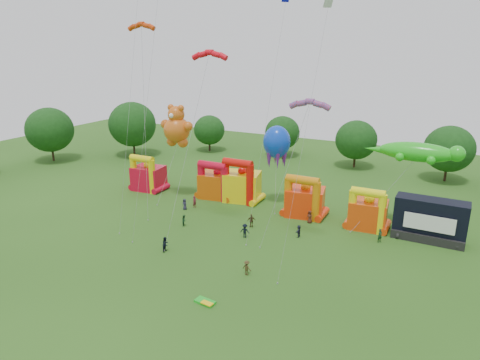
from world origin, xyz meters
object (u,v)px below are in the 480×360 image
at_px(octopus_kite, 276,160).
at_px(bouncy_castle_0, 148,176).
at_px(bouncy_castle_2, 241,184).
at_px(teddy_bear_kite, 174,141).
at_px(spectator_0, 185,204).
at_px(spectator_4, 251,221).
at_px(gecko_kite, 390,187).
at_px(stage_trailer, 430,220).

bearing_deg(octopus_kite, bouncy_castle_0, -172.44).
xyz_separation_m(bouncy_castle_2, octopus_kite, (5.63, 0.54, 4.49)).
distance_m(teddy_bear_kite, spectator_0, 10.24).
bearing_deg(bouncy_castle_2, spectator_0, -128.28).
relative_size(bouncy_castle_0, bouncy_castle_2, 0.89).
bearing_deg(octopus_kite, spectator_0, -145.27).
relative_size(octopus_kite, spectator_0, 7.25).
distance_m(octopus_kite, spectator_4, 11.26).
relative_size(spectator_0, spectator_4, 0.90).
relative_size(bouncy_castle_0, gecko_kite, 0.52).
bearing_deg(teddy_bear_kite, stage_trailer, 2.38).
relative_size(gecko_kite, octopus_kite, 0.99).
distance_m(bouncy_castle_2, stage_trailer, 27.88).
bearing_deg(bouncy_castle_0, teddy_bear_kite, -10.11).
relative_size(gecko_kite, spectator_4, 6.47).
bearing_deg(teddy_bear_kite, spectator_4, -17.96).
distance_m(teddy_bear_kite, gecko_kite, 32.75).
height_order(teddy_bear_kite, gecko_kite, teddy_bear_kite).
bearing_deg(octopus_kite, spectator_4, -87.82).
distance_m(bouncy_castle_0, gecko_kite, 39.40).
xyz_separation_m(stage_trailer, octopus_kite, (-22.17, 2.59, 4.57)).
distance_m(bouncy_castle_2, gecko_kite, 22.76).
bearing_deg(spectator_0, stage_trailer, 21.34).
bearing_deg(stage_trailer, bouncy_castle_0, -179.52).
bearing_deg(stage_trailer, teddy_bear_kite, -177.62).
bearing_deg(spectator_0, gecko_kite, 24.18).
bearing_deg(spectator_0, bouncy_castle_0, 167.59).
bearing_deg(spectator_0, bouncy_castle_2, 63.98).
distance_m(bouncy_castle_0, spectator_4, 23.67).
height_order(teddy_bear_kite, spectator_4, teddy_bear_kite).
distance_m(bouncy_castle_0, octopus_kite, 23.09).
bearing_deg(bouncy_castle_0, spectator_4, -15.70).
height_order(gecko_kite, spectator_0, gecko_kite).
bearing_deg(teddy_bear_kite, bouncy_castle_0, 169.89).
height_order(stage_trailer, spectator_0, stage_trailer).
xyz_separation_m(stage_trailer, spectator_4, (-21.81, -6.77, -1.68)).
xyz_separation_m(stage_trailer, teddy_bear_kite, (-37.85, -1.57, 6.76)).
height_order(bouncy_castle_2, octopus_kite, octopus_kite).
distance_m(bouncy_castle_2, teddy_bear_kite, 12.60).
bearing_deg(stage_trailer, octopus_kite, 173.33).
bearing_deg(gecko_kite, teddy_bear_kite, -176.17).
xyz_separation_m(gecko_kite, spectator_4, (-16.47, -7.37, -5.12)).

